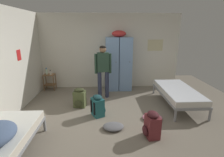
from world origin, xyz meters
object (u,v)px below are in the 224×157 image
(water_bottle, at_px, (47,71))
(backpack_teal, at_px, (98,106))
(bed_right, at_px, (178,92))
(lotion_bottle, at_px, (50,73))
(person_traveler, at_px, (103,67))
(locker_bank, at_px, (119,63))
(clothes_pile_grey, at_px, (113,126))
(clothes_pile_pink, at_px, (152,117))
(shelf_unit, at_px, (50,80))
(backpack_maroon, at_px, (152,125))
(backpack_olive, at_px, (80,98))

(water_bottle, distance_m, backpack_teal, 2.79)
(bed_right, xyz_separation_m, lotion_bottle, (-3.97, 1.42, 0.26))
(backpack_teal, bearing_deg, person_traveler, 83.94)
(locker_bank, distance_m, clothes_pile_grey, 2.77)
(clothes_pile_pink, bearing_deg, backpack_teal, 169.67)
(lotion_bottle, bearing_deg, clothes_pile_grey, -51.20)
(locker_bank, bearing_deg, bed_right, -42.05)
(locker_bank, relative_size, lotion_bottle, 12.32)
(shelf_unit, height_order, backpack_maroon, shelf_unit)
(bed_right, bearing_deg, locker_bank, 137.95)
(shelf_unit, bearing_deg, backpack_maroon, -45.37)
(shelf_unit, distance_m, backpack_maroon, 4.14)
(clothes_pile_grey, bearing_deg, locker_bank, 83.19)
(clothes_pile_pink, bearing_deg, water_bottle, 144.66)
(water_bottle, relative_size, backpack_teal, 0.42)
(water_bottle, bearing_deg, clothes_pile_pink, -35.34)
(backpack_teal, bearing_deg, backpack_maroon, -40.12)
(bed_right, height_order, water_bottle, water_bottle)
(locker_bank, relative_size, bed_right, 1.09)
(bed_right, xyz_separation_m, backpack_maroon, (-1.14, -1.49, -0.12))
(water_bottle, height_order, clothes_pile_grey, water_bottle)
(locker_bank, xyz_separation_m, backpack_maroon, (0.45, -2.92, -0.71))
(backpack_olive, bearing_deg, water_bottle, 131.97)
(backpack_maroon, bearing_deg, bed_right, 52.61)
(lotion_bottle, relative_size, backpack_olive, 0.31)
(locker_bank, distance_m, lotion_bottle, 2.41)
(backpack_maroon, xyz_separation_m, backpack_teal, (-1.11, 0.94, 0.00))
(backpack_teal, height_order, clothes_pile_pink, backpack_teal)
(bed_right, relative_size, backpack_olive, 3.45)
(shelf_unit, height_order, person_traveler, person_traveler)
(backpack_olive, height_order, clothes_pile_pink, backpack_olive)
(water_bottle, bearing_deg, bed_right, -19.70)
(locker_bank, xyz_separation_m, lotion_bottle, (-2.39, -0.01, -0.33))
(backpack_olive, bearing_deg, shelf_unit, 130.61)
(water_bottle, distance_m, backpack_maroon, 4.23)
(clothes_pile_grey, bearing_deg, clothes_pile_pink, 21.39)
(bed_right, height_order, backpack_maroon, backpack_maroon)
(person_traveler, bearing_deg, shelf_unit, 157.43)
(shelf_unit, xyz_separation_m, backpack_olive, (1.26, -1.47, -0.09))
(bed_right, xyz_separation_m, clothes_pile_pink, (-0.93, -0.79, -0.34))
(backpack_olive, relative_size, clothes_pile_grey, 1.19)
(water_bottle, bearing_deg, person_traveler, -22.25)
(locker_bank, bearing_deg, backpack_olive, -129.76)
(lotion_bottle, bearing_deg, person_traveler, -22.28)
(shelf_unit, xyz_separation_m, bed_right, (4.04, -1.46, 0.04))
(backpack_maroon, relative_size, clothes_pile_grey, 1.19)
(backpack_teal, xyz_separation_m, clothes_pile_grey, (0.36, -0.62, -0.21))
(lotion_bottle, xyz_separation_m, clothes_pile_grey, (2.08, -2.59, -0.59))
(locker_bank, height_order, water_bottle, locker_bank)
(shelf_unit, relative_size, clothes_pile_pink, 1.19)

